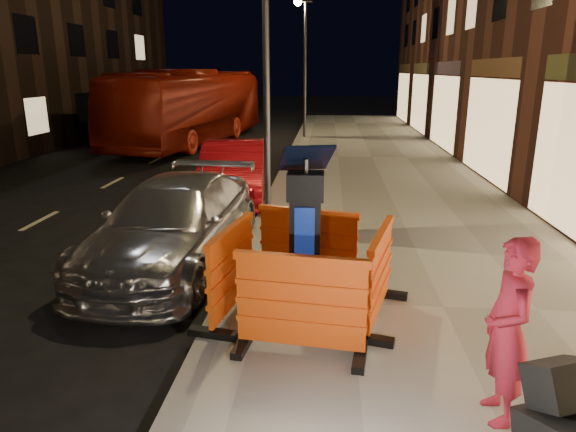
# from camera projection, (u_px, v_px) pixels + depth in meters

# --- Properties ---
(ground_plane) EXTENTS (120.00, 120.00, 0.00)m
(ground_plane) POSITION_uv_depth(u_px,v_px,m) (226.00, 309.00, 7.24)
(ground_plane) COLOR black
(ground_plane) RESTS_ON ground
(sidewalk) EXTENTS (6.00, 60.00, 0.15)m
(sidewalk) POSITION_uv_depth(u_px,v_px,m) (443.00, 312.00, 6.99)
(sidewalk) COLOR gray
(sidewalk) RESTS_ON ground
(kerb) EXTENTS (0.30, 60.00, 0.15)m
(kerb) POSITION_uv_depth(u_px,v_px,m) (226.00, 304.00, 7.22)
(kerb) COLOR slate
(kerb) RESTS_ON ground
(parking_kiosk) EXTENTS (0.80, 0.80, 2.13)m
(parking_kiosk) POSITION_uv_depth(u_px,v_px,m) (305.00, 238.00, 6.45)
(parking_kiosk) COLOR black
(parking_kiosk) RESTS_ON sidewalk
(barrier_front) EXTENTS (1.59, 0.82, 1.19)m
(barrier_front) POSITION_uv_depth(u_px,v_px,m) (301.00, 306.00, 5.67)
(barrier_front) COLOR #EF4E10
(barrier_front) RESTS_ON sidewalk
(barrier_back) EXTENTS (1.63, 1.01, 1.19)m
(barrier_back) POSITION_uv_depth(u_px,v_px,m) (308.00, 248.00, 7.49)
(barrier_back) COLOR #EF4E10
(barrier_back) RESTS_ON sidewalk
(barrier_kerbside) EXTENTS (0.89, 1.61, 1.19)m
(barrier_kerbside) POSITION_uv_depth(u_px,v_px,m) (232.00, 271.00, 6.65)
(barrier_kerbside) COLOR #EF4E10
(barrier_kerbside) RESTS_ON sidewalk
(barrier_bldgside) EXTENTS (0.99, 1.63, 1.19)m
(barrier_bldgside) POSITION_uv_depth(u_px,v_px,m) (379.00, 275.00, 6.51)
(barrier_bldgside) COLOR #EF4E10
(barrier_bldgside) RESTS_ON sidewalk
(car_silver) EXTENTS (2.43, 5.15, 1.45)m
(car_silver) POSITION_uv_depth(u_px,v_px,m) (177.00, 264.00, 8.92)
(car_silver) COLOR silver
(car_silver) RESTS_ON ground
(car_red) EXTENTS (2.04, 4.63, 1.48)m
(car_red) POSITION_uv_depth(u_px,v_px,m) (235.00, 199.00, 13.38)
(car_red) COLOR maroon
(car_red) RESTS_ON ground
(bus_doubledecker) EXTENTS (4.53, 11.99, 3.26)m
(bus_doubledecker) POSITION_uv_depth(u_px,v_px,m) (194.00, 143.00, 23.38)
(bus_doubledecker) COLOR maroon
(bus_doubledecker) RESTS_ON ground
(man) EXTENTS (0.43, 0.65, 1.75)m
(man) POSITION_uv_depth(u_px,v_px,m) (508.00, 331.00, 4.54)
(man) COLOR #A31C30
(man) RESTS_ON sidewalk
(street_lamp_mid) EXTENTS (0.12, 0.12, 6.00)m
(street_lamp_mid) POSITION_uv_depth(u_px,v_px,m) (266.00, 75.00, 9.22)
(street_lamp_mid) COLOR #3F3F44
(street_lamp_mid) RESTS_ON sidewalk
(street_lamp_far) EXTENTS (0.12, 0.12, 6.00)m
(street_lamp_far) POSITION_uv_depth(u_px,v_px,m) (305.00, 72.00, 23.60)
(street_lamp_far) COLOR #3F3F44
(street_lamp_far) RESTS_ON sidewalk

